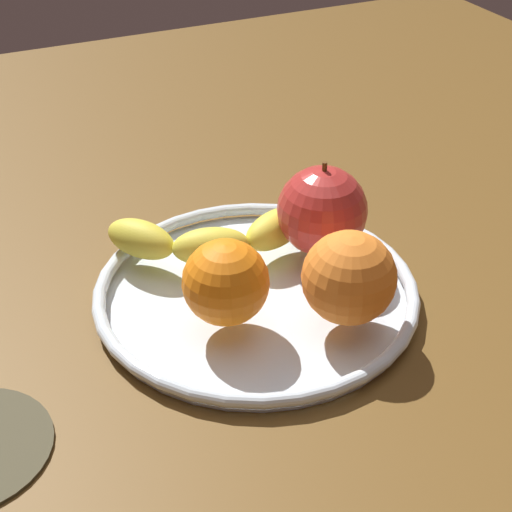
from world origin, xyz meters
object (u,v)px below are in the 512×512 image
fruit_bowl (256,292)px  orange_front_right (349,278)px  apple (322,211)px  banana (214,237)px  orange_front_left (226,282)px

fruit_bowl → orange_front_right: (5.01, -7.21, 4.81)cm
apple → orange_front_right: bearing=-106.3°
fruit_bowl → banana: 6.86cm
fruit_bowl → orange_front_left: 6.94cm
fruit_bowl → apple: bearing=18.1°
banana → orange_front_right: bearing=-47.2°
banana → orange_front_right: size_ratio=2.55×
banana → apple: (9.40, -3.57, 2.43)cm
banana → apple: 10.35cm
apple → orange_front_right: 10.21cm
banana → orange_front_right: 15.03cm
banana → fruit_bowl: bearing=-59.3°
orange_front_right → orange_front_left: bearing=156.5°
fruit_bowl → orange_front_right: orange_front_right is taller
orange_front_left → banana: bearing=74.1°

